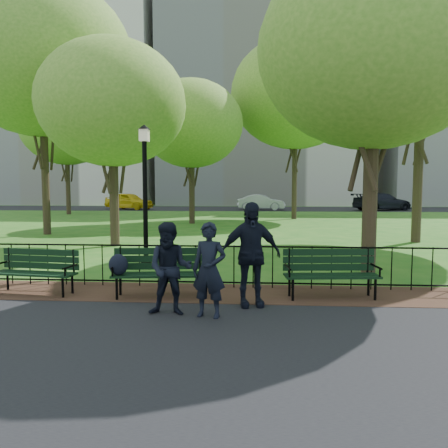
# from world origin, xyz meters

# --- Properties ---
(ground) EXTENTS (120.00, 120.00, 0.00)m
(ground) POSITION_xyz_m (0.00, 0.00, 0.00)
(ground) COLOR #25661A
(asphalt_path) EXTENTS (60.00, 9.20, 0.01)m
(asphalt_path) POSITION_xyz_m (0.00, -3.40, 0.01)
(asphalt_path) COLOR black
(asphalt_path) RESTS_ON ground
(dirt_strip) EXTENTS (60.00, 1.60, 0.01)m
(dirt_strip) POSITION_xyz_m (0.00, 1.50, 0.01)
(dirt_strip) COLOR #351F15
(dirt_strip) RESTS_ON ground
(far_street) EXTENTS (70.00, 9.00, 0.01)m
(far_street) POSITION_xyz_m (0.00, 35.00, 0.01)
(far_street) COLOR black
(far_street) RESTS_ON ground
(iron_fence) EXTENTS (24.06, 0.06, 1.00)m
(iron_fence) POSITION_xyz_m (0.00, 2.00, 0.50)
(iron_fence) COLOR black
(iron_fence) RESTS_ON ground
(apartment_west) EXTENTS (22.00, 15.00, 26.00)m
(apartment_west) POSITION_xyz_m (-22.00, 48.00, 13.00)
(apartment_west) COLOR white
(apartment_west) RESTS_ON ground
(apartment_mid) EXTENTS (24.00, 15.00, 30.00)m
(apartment_mid) POSITION_xyz_m (2.00, 48.00, 15.00)
(apartment_mid) COLOR beige
(apartment_mid) RESTS_ON ground
(park_bench_main) EXTENTS (1.84, 0.76, 1.01)m
(park_bench_main) POSITION_xyz_m (-1.04, 1.11, 0.61)
(park_bench_main) COLOR black
(park_bench_main) RESTS_ON ground
(park_bench_left_a) EXTENTS (1.71, 0.72, 0.94)m
(park_bench_left_a) POSITION_xyz_m (-3.27, 1.28, 0.54)
(park_bench_left_a) COLOR black
(park_bench_left_a) RESTS_ON ground
(park_bench_right_a) EXTENTS (1.81, 0.71, 1.00)m
(park_bench_right_a) POSITION_xyz_m (2.47, 1.35, 0.57)
(park_bench_right_a) COLOR black
(park_bench_right_a) RESTS_ON ground
(lamppost) EXTENTS (0.33, 0.33, 3.69)m
(lamppost) POSITION_xyz_m (-1.80, 4.14, 2.01)
(lamppost) COLOR black
(lamppost) RESTS_ON ground
(tree_near_w) EXTENTS (5.17, 5.17, 7.21)m
(tree_near_w) POSITION_xyz_m (-3.98, 8.26, 5.00)
(tree_near_w) COLOR #2D2116
(tree_near_w) RESTS_ON ground
(tree_near_e) EXTENTS (5.51, 5.51, 7.68)m
(tree_near_e) POSITION_xyz_m (3.81, 3.85, 5.33)
(tree_near_e) COLOR #2D2116
(tree_near_e) RESTS_ON ground
(tree_mid_e) EXTENTS (8.07, 8.07, 11.24)m
(tree_mid_e) POSITION_xyz_m (7.15, 10.07, 7.81)
(tree_mid_e) COLOR #2D2116
(tree_mid_e) RESTS_ON ground
(tree_mid_w) EXTENTS (7.86, 7.86, 10.96)m
(tree_mid_w) POSITION_xyz_m (-8.21, 11.75, 7.61)
(tree_mid_w) COLOR #2D2116
(tree_mid_w) RESTS_ON ground
(tree_far_c) EXTENTS (5.84, 5.84, 8.14)m
(tree_far_c) POSITION_xyz_m (-2.60, 17.91, 5.65)
(tree_far_c) COLOR #2D2116
(tree_far_c) RESTS_ON ground
(tree_far_e) EXTENTS (8.34, 8.34, 11.63)m
(tree_far_e) POSITION_xyz_m (3.57, 21.91, 8.08)
(tree_far_e) COLOR #2D2116
(tree_far_e) RESTS_ON ground
(tree_far_w) EXTENTS (6.90, 6.90, 9.62)m
(tree_far_w) POSITION_xyz_m (-13.25, 25.53, 6.68)
(tree_far_w) COLOR #2D2116
(tree_far_w) RESTS_ON ground
(person_left) EXTENTS (0.63, 0.48, 1.54)m
(person_left) POSITION_xyz_m (0.30, -0.07, 0.78)
(person_left) COLOR black
(person_left) RESTS_ON asphalt_path
(person_mid) EXTENTS (0.75, 0.40, 1.53)m
(person_mid) POSITION_xyz_m (-0.35, 0.01, 0.78)
(person_mid) COLOR black
(person_mid) RESTS_ON asphalt_path
(person_right) EXTENTS (1.15, 0.67, 1.84)m
(person_right) POSITION_xyz_m (0.95, 0.63, 0.93)
(person_right) COLOR black
(person_right) RESTS_ON asphalt_path
(taxi) EXTENTS (4.96, 3.34, 1.57)m
(taxi) POSITION_xyz_m (-10.67, 32.79, 0.80)
(taxi) COLOR gold
(taxi) RESTS_ON far_street
(sedan_silver) EXTENTS (4.37, 1.83, 1.40)m
(sedan_silver) POSITION_xyz_m (1.60, 32.56, 0.71)
(sedan_silver) COLOR #A6AAAE
(sedan_silver) RESTS_ON far_street
(sedan_dark) EXTENTS (5.76, 3.97, 1.55)m
(sedan_dark) POSITION_xyz_m (12.28, 32.72, 0.79)
(sedan_dark) COLOR black
(sedan_dark) RESTS_ON far_street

